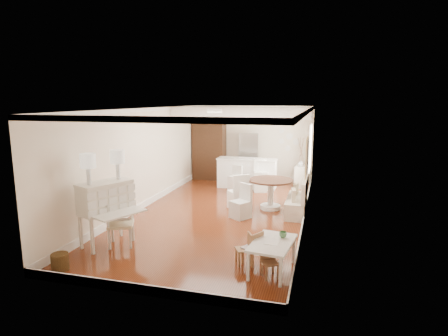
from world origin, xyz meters
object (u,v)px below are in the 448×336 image
at_px(kids_table, 272,257).
at_px(kids_chair_a, 244,249).
at_px(wicker_basket, 60,262).
at_px(slip_chair_near, 240,201).
at_px(fridge, 258,158).
at_px(bar_stool_right, 260,176).
at_px(sideboard, 300,176).
at_px(pantry_cabinet, 209,149).
at_px(slip_chair_far, 238,191).
at_px(breakfast_counter, 247,173).
at_px(dining_table, 271,194).
at_px(kids_chair_b, 252,247).
at_px(kids_chair_c, 270,262).
at_px(gustavian_armchair, 121,224).
at_px(secretary_bureau, 106,213).
at_px(bar_stool_left, 235,179).

relative_size(kids_table, kids_chair_a, 1.86).
height_order(wicker_basket, kids_table, kids_table).
distance_m(slip_chair_near, fridge, 4.47).
height_order(bar_stool_right, fridge, fridge).
distance_m(wicker_basket, slip_chair_near, 4.54).
bearing_deg(fridge, sideboard, -14.23).
xyz_separation_m(wicker_basket, pantry_cabinet, (0.26, 8.25, 1.00)).
relative_size(slip_chair_far, breakfast_counter, 0.49).
relative_size(wicker_basket, fridge, 0.17).
distance_m(dining_table, sideboard, 3.08).
bearing_deg(kids_chair_b, kids_chair_a, -41.39).
bearing_deg(kids_chair_c, gustavian_armchair, 136.54).
bearing_deg(wicker_basket, kids_chair_c, 10.63).
bearing_deg(wicker_basket, sideboard, 64.39).
relative_size(dining_table, fridge, 0.69).
bearing_deg(kids_chair_b, kids_chair_c, 70.58).
xyz_separation_m(kids_chair_c, slip_chair_near, (-1.21, 3.10, 0.17)).
distance_m(kids_table, kids_chair_c, 0.24).
bearing_deg(secretary_bureau, fridge, 98.31).
bearing_deg(kids_chair_b, slip_chair_far, -133.60).
height_order(pantry_cabinet, fridge, pantry_cabinet).
distance_m(breakfast_counter, fridge, 1.14).
distance_m(kids_table, pantry_cabinet, 8.13).
distance_m(kids_chair_c, fridge, 7.71).
relative_size(dining_table, pantry_cabinet, 0.54).
distance_m(slip_chair_far, breakfast_counter, 2.60).
relative_size(slip_chair_far, bar_stool_right, 0.94).
bearing_deg(slip_chair_near, wicker_basket, -88.66).
bearing_deg(fridge, slip_chair_far, -88.74).
height_order(secretary_bureau, slip_chair_far, secretary_bureau).
relative_size(wicker_basket, slip_chair_near, 0.34).
bearing_deg(bar_stool_right, gustavian_armchair, -125.54).
bearing_deg(bar_stool_right, sideboard, 26.31).
height_order(wicker_basket, bar_stool_left, bar_stool_left).
relative_size(secretary_bureau, wicker_basket, 4.46).
xyz_separation_m(dining_table, bar_stool_right, (-0.61, 1.93, 0.11)).
bearing_deg(breakfast_counter, slip_chair_far, -83.82).
bearing_deg(kids_table, breakfast_counter, 105.57).
bearing_deg(kids_chair_b, breakfast_counter, -138.16).
bearing_deg(bar_stool_left, secretary_bureau, -88.44).
relative_size(gustavian_armchair, slip_chair_near, 1.06).
distance_m(kids_chair_a, pantry_cabinet, 7.76).
height_order(kids_chair_c, dining_table, dining_table).
distance_m(gustavian_armchair, slip_chair_far, 3.70).
bearing_deg(gustavian_armchair, kids_chair_a, -117.81).
bearing_deg(breakfast_counter, kids_chair_b, -77.53).
distance_m(secretary_bureau, wicker_basket, 1.41).
distance_m(kids_table, kids_chair_a, 0.58).
bearing_deg(slip_chair_far, fridge, -125.86).
height_order(kids_chair_a, dining_table, dining_table).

